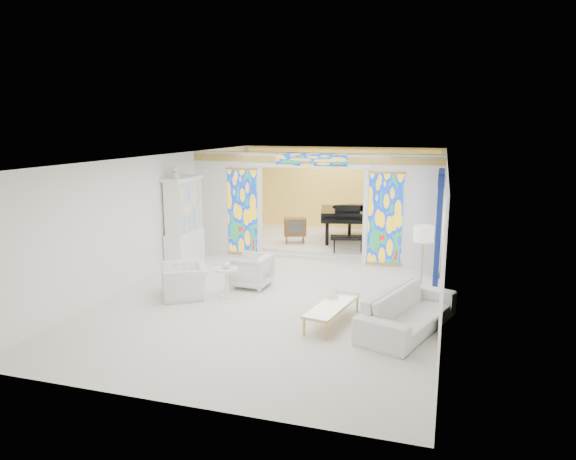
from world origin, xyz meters
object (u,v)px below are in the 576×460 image
(sofa, at_px, (408,311))
(grand_piano, at_px, (352,214))
(armchair_right, at_px, (251,271))
(coffee_table, at_px, (333,306))
(tv_console, at_px, (295,227))
(china_cabinet, at_px, (184,222))
(armchair_left, at_px, (184,281))

(sofa, distance_m, grand_piano, 6.91)
(armchair_right, xyz_separation_m, coffee_table, (2.30, -1.69, -0.04))
(armchair_right, bearing_deg, coffee_table, 57.13)
(sofa, xyz_separation_m, coffee_table, (-1.40, -0.10, -0.02))
(coffee_table, distance_m, tv_console, 6.14)
(china_cabinet, distance_m, armchair_left, 2.91)
(china_cabinet, height_order, sofa, china_cabinet)
(china_cabinet, xyz_separation_m, grand_piano, (3.97, 3.51, -0.17))
(grand_piano, relative_size, tv_console, 4.22)
(armchair_left, xyz_separation_m, tv_console, (1.12, 5.03, 0.33))
(coffee_table, bearing_deg, china_cabinet, 146.87)
(coffee_table, height_order, grand_piano, grand_piano)
(grand_piano, xyz_separation_m, tv_console, (-1.57, -0.96, -0.32))
(armchair_right, distance_m, grand_piano, 5.18)
(coffee_table, relative_size, grand_piano, 0.54)
(sofa, bearing_deg, tv_console, 53.63)
(china_cabinet, distance_m, grand_piano, 5.30)
(armchair_left, xyz_separation_m, coffee_table, (3.48, -0.63, -0.00))
(china_cabinet, relative_size, armchair_left, 2.50)
(armchair_left, bearing_deg, tv_console, 134.82)
(grand_piano, height_order, tv_console, grand_piano)
(armchair_left, height_order, sofa, sofa)
(tv_console, bearing_deg, armchair_right, -109.23)
(armchair_left, relative_size, grand_piano, 0.33)
(armchair_left, bearing_deg, china_cabinet, 174.76)
(armchair_right, bearing_deg, tv_console, -175.55)
(grand_piano, bearing_deg, sofa, -83.04)
(china_cabinet, relative_size, coffee_table, 1.53)
(china_cabinet, bearing_deg, sofa, -26.05)
(china_cabinet, distance_m, sofa, 6.91)
(tv_console, bearing_deg, grand_piano, 11.11)
(armchair_left, xyz_separation_m, sofa, (4.88, -0.54, 0.01))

